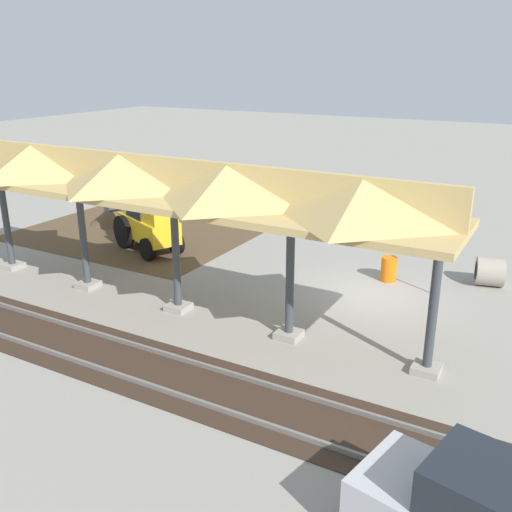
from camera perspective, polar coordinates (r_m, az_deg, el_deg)
ground_plane at (r=19.87m, az=11.16°, el=-3.85°), size 120.00×120.00×0.00m
dirt_work_zone at (r=26.63m, az=-12.61°, el=2.01°), size 10.33×7.00×0.01m
platform_canopy at (r=17.25m, az=-8.37°, el=7.35°), size 16.95×3.20×4.90m
rail_tracks at (r=13.69m, az=0.73°, el=-14.62°), size 60.00×2.58×0.15m
stop_sign at (r=19.93m, az=17.87°, el=0.70°), size 0.75×0.18×2.29m
backhoe at (r=24.22m, az=-10.87°, el=3.54°), size 5.26×3.17×2.82m
dirt_mound at (r=28.85m, az=-14.37°, el=3.18°), size 3.93×3.93×1.60m
concrete_pipe at (r=21.79m, az=22.33°, el=-1.45°), size 1.13×1.20×1.02m
traffic_barrel at (r=21.13m, az=13.13°, el=-1.27°), size 0.56×0.56×0.90m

